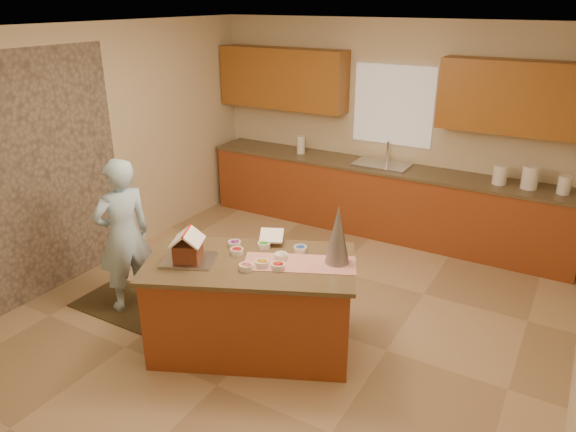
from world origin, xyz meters
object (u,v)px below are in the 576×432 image
(island_base, at_px, (251,307))
(boy, at_px, (124,236))
(tinsel_tree, at_px, (338,235))
(gingerbread_house, at_px, (188,248))

(island_base, relative_size, boy, 1.09)
(tinsel_tree, height_order, gingerbread_house, tinsel_tree)
(boy, bearing_deg, island_base, 111.33)
(boy, distance_m, gingerbread_house, 1.04)
(island_base, relative_size, tinsel_tree, 3.27)
(island_base, xyz_separation_m, boy, (-1.45, -0.04, 0.38))
(island_base, bearing_deg, tinsel_tree, 3.67)
(island_base, xyz_separation_m, gingerbread_house, (-0.45, -0.26, 0.57))
(gingerbread_house, bearing_deg, island_base, 29.68)
(tinsel_tree, bearing_deg, gingerbread_house, -151.21)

